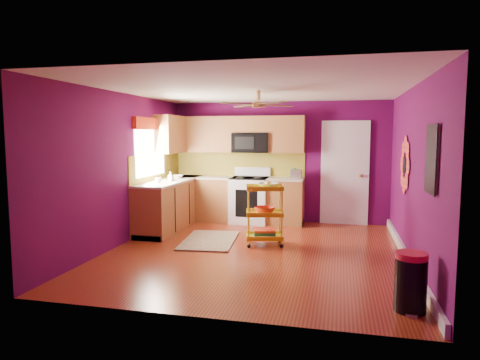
# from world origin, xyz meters

# --- Properties ---
(ground) EXTENTS (5.00, 5.00, 0.00)m
(ground) POSITION_xyz_m (0.00, 0.00, 0.00)
(ground) COLOR maroon
(ground) RESTS_ON ground
(room_envelope) EXTENTS (4.54, 5.04, 2.52)m
(room_envelope) POSITION_xyz_m (0.03, 0.00, 1.63)
(room_envelope) COLOR #550946
(room_envelope) RESTS_ON ground
(lower_cabinets) EXTENTS (2.81, 2.31, 0.94)m
(lower_cabinets) POSITION_xyz_m (-1.35, 1.82, 0.43)
(lower_cabinets) COLOR brown
(lower_cabinets) RESTS_ON ground
(electric_range) EXTENTS (0.76, 0.66, 1.13)m
(electric_range) POSITION_xyz_m (-0.55, 2.17, 0.48)
(electric_range) COLOR white
(electric_range) RESTS_ON ground
(upper_cabinetry) EXTENTS (2.80, 2.30, 1.26)m
(upper_cabinetry) POSITION_xyz_m (-1.24, 2.17, 1.80)
(upper_cabinetry) COLOR brown
(upper_cabinetry) RESTS_ON ground
(left_window) EXTENTS (0.08, 1.35, 1.08)m
(left_window) POSITION_xyz_m (-2.22, 1.05, 1.74)
(left_window) COLOR white
(left_window) RESTS_ON ground
(panel_door) EXTENTS (0.95, 0.11, 2.15)m
(panel_door) POSITION_xyz_m (1.35, 2.47, 1.02)
(panel_door) COLOR white
(panel_door) RESTS_ON ground
(right_wall_art) EXTENTS (0.04, 2.74, 1.04)m
(right_wall_art) POSITION_xyz_m (2.23, -0.34, 1.44)
(right_wall_art) COLOR black
(right_wall_art) RESTS_ON ground
(ceiling_fan) EXTENTS (1.01, 1.01, 0.26)m
(ceiling_fan) POSITION_xyz_m (0.00, 0.20, 2.29)
(ceiling_fan) COLOR #BF8C3F
(ceiling_fan) RESTS_ON ground
(shag_rug) EXTENTS (1.00, 1.48, 0.02)m
(shag_rug) POSITION_xyz_m (-0.90, 0.48, 0.01)
(shag_rug) COLOR black
(shag_rug) RESTS_ON ground
(rolling_cart) EXTENTS (0.68, 0.55, 1.07)m
(rolling_cart) POSITION_xyz_m (0.07, 0.44, 0.55)
(rolling_cart) COLOR yellow
(rolling_cart) RESTS_ON ground
(trash_can) EXTENTS (0.41, 0.41, 0.62)m
(trash_can) POSITION_xyz_m (1.99, -1.86, 0.31)
(trash_can) COLOR black
(trash_can) RESTS_ON ground
(teal_kettle) EXTENTS (0.18, 0.18, 0.21)m
(teal_kettle) POSITION_xyz_m (0.36, 2.26, 1.02)
(teal_kettle) COLOR #128B7C
(teal_kettle) RESTS_ON lower_cabinets
(toaster) EXTENTS (0.22, 0.15, 0.18)m
(toaster) POSITION_xyz_m (0.40, 2.19, 1.03)
(toaster) COLOR beige
(toaster) RESTS_ON lower_cabinets
(soap_bottle_a) EXTENTS (0.08, 0.08, 0.18)m
(soap_bottle_a) POSITION_xyz_m (-1.87, 1.15, 1.03)
(soap_bottle_a) COLOR #EA3F72
(soap_bottle_a) RESTS_ON lower_cabinets
(soap_bottle_b) EXTENTS (0.12, 0.12, 0.16)m
(soap_bottle_b) POSITION_xyz_m (-1.91, 1.26, 1.02)
(soap_bottle_b) COLOR white
(soap_bottle_b) RESTS_ON lower_cabinets
(counter_dish) EXTENTS (0.25, 0.25, 0.06)m
(counter_dish) POSITION_xyz_m (-1.97, 1.72, 0.97)
(counter_dish) COLOR white
(counter_dish) RESTS_ON lower_cabinets
(counter_cup) EXTENTS (0.12, 0.12, 0.09)m
(counter_cup) POSITION_xyz_m (-1.98, 0.84, 0.99)
(counter_cup) COLOR white
(counter_cup) RESTS_ON lower_cabinets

